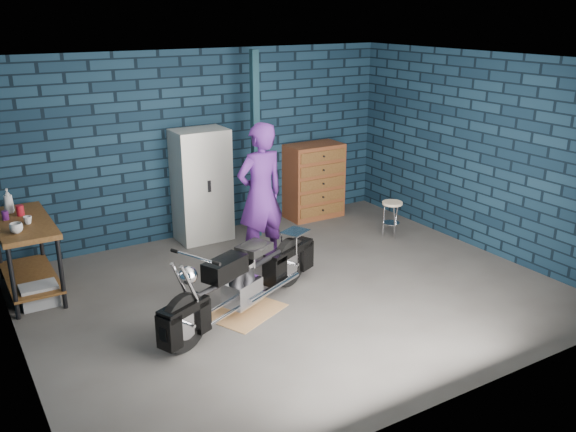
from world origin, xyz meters
name	(u,v)px	position (x,y,z in m)	size (l,w,h in m)	color
ground	(294,292)	(0.00, 0.00, 0.00)	(6.00, 6.00, 0.00)	#4B4946
room_walls	(270,127)	(0.00, 0.55, 1.90)	(6.02, 5.01, 2.71)	black
support_post	(256,147)	(0.55, 1.95, 1.35)	(0.10, 0.10, 2.70)	#112B36
workbench	(28,257)	(-2.68, 1.62, 0.46)	(0.60, 1.40, 0.91)	brown
drip_mat	(246,311)	(-0.72, -0.14, 0.00)	(0.81, 0.61, 0.01)	olive
motorcycle	(245,273)	(-0.72, -0.14, 0.47)	(2.15, 0.58, 0.95)	black
person	(261,194)	(0.12, 1.03, 0.94)	(0.69, 0.45, 1.88)	#4B1E71
storage_bin	(40,295)	(-2.66, 1.22, 0.13)	(0.40, 0.29, 0.25)	#999CA2
locker	(202,185)	(-0.19, 2.23, 0.81)	(0.76, 0.54, 1.63)	beige
tool_chest	(314,181)	(1.76, 2.23, 0.60)	(0.90, 0.50, 1.20)	brown
shop_stool	(391,219)	(2.22, 0.86, 0.27)	(0.30, 0.30, 0.54)	beige
cup_a	(16,228)	(-2.79, 1.22, 0.97)	(0.14, 0.14, 0.11)	beige
cup_b	(28,220)	(-2.64, 1.47, 0.95)	(0.09, 0.09, 0.09)	beige
mug_purple	(5,215)	(-2.84, 1.75, 0.96)	(0.08, 0.08, 0.10)	#5A1A6B
mug_red	(20,210)	(-2.66, 1.83, 0.97)	(0.09, 0.09, 0.12)	#A61622
bottle	(8,201)	(-2.76, 2.00, 1.06)	(0.12, 0.12, 0.30)	#999CA2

